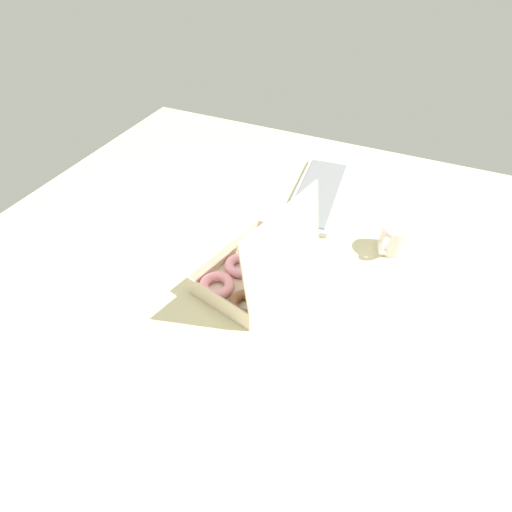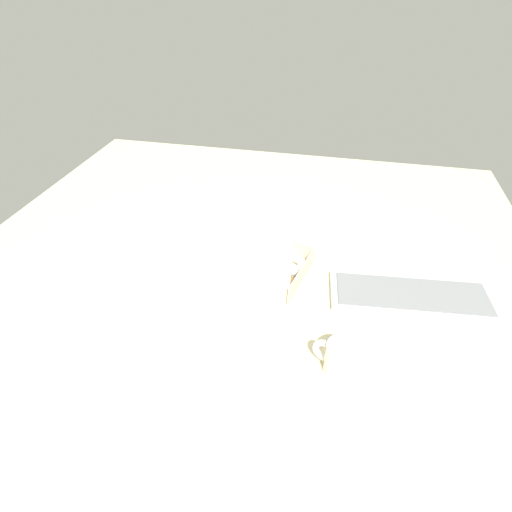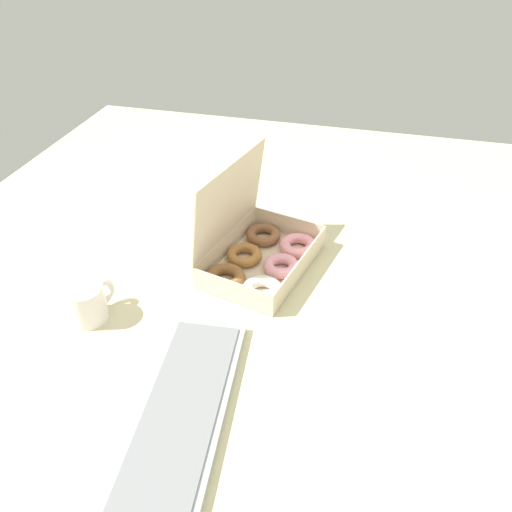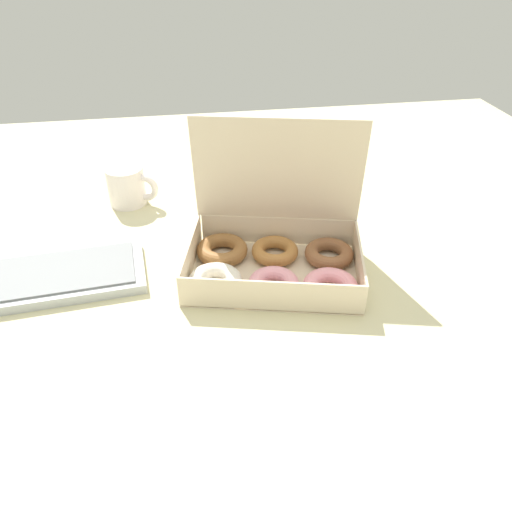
{
  "view_description": "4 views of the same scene",
  "coord_description": "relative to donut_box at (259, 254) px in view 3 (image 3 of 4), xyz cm",
  "views": [
    {
      "loc": [
        67.31,
        30.64,
        79.43
      ],
      "look_at": [
        -5.36,
        -2.01,
        5.38
      ],
      "focal_mm": 28.0,
      "sensor_mm": 36.0,
      "label": 1
    },
    {
      "loc": [
        -22.83,
        90.27,
        76.09
      ],
      "look_at": [
        -2.77,
        -3.57,
        3.22
      ],
      "focal_mm": 28.0,
      "sensor_mm": 36.0,
      "label": 2
    },
    {
      "loc": [
        -97.76,
        -23.69,
        76.23
      ],
      "look_at": [
        -1.95,
        0.71,
        2.27
      ],
      "focal_mm": 35.0,
      "sensor_mm": 36.0,
      "label": 3
    },
    {
      "loc": [
        -17.67,
        -72.7,
        54.32
      ],
      "look_at": [
        -5.62,
        0.65,
        3.18
      ],
      "focal_mm": 35.0,
      "sensor_mm": 36.0,
      "label": 4
    }
  ],
  "objects": [
    {
      "name": "donut_box",
      "position": [
        0.0,
        0.0,
        0.0
      ],
      "size": [
        34.85,
        27.64,
        26.64
      ],
      "color": "beige",
      "rests_on": "ground_plane"
    },
    {
      "name": "coffee_mug",
      "position": [
        -27.01,
        31.06,
        0.92
      ],
      "size": [
        11.38,
        8.19,
        8.57
      ],
      "color": "white",
      "rests_on": "ground_plane"
    },
    {
      "name": "ground_plane",
      "position": [
        2.6,
        0.22,
        -4.48
      ],
      "size": [
        180.0,
        180.0,
        2.0
      ],
      "primitive_type": "cube",
      "color": "beige"
    },
    {
      "name": "keyboard",
      "position": [
        -45.18,
        2.74,
        -2.42
      ],
      "size": [
        45.07,
        19.2,
        2.2
      ],
      "color": "silver",
      "rests_on": "ground_plane"
    }
  ]
}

